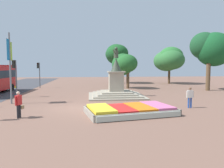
{
  "coord_description": "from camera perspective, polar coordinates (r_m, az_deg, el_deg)",
  "views": [
    {
      "loc": [
        0.79,
        -16.34,
        3.21
      ],
      "look_at": [
        2.65,
        2.09,
        1.63
      ],
      "focal_mm": 35.0,
      "sensor_mm": 36.0,
      "label": 1
    }
  ],
  "objects": [
    {
      "name": "traffic_light_mid_block",
      "position": [
        23.84,
        -24.03,
        2.91
      ],
      "size": [
        0.41,
        0.3,
        3.74
      ],
      "color": "#4C5156",
      "rests_on": "ground_plane"
    },
    {
      "name": "park_tree_far_right",
      "position": [
        30.51,
        3.28,
        5.22
      ],
      "size": [
        3.4,
        3.9,
        4.89
      ],
      "color": "brown",
      "rests_on": "ground_plane"
    },
    {
      "name": "pedestrian_with_handbag",
      "position": [
        14.47,
        -23.17,
        -4.61
      ],
      "size": [
        0.39,
        0.7,
        1.65
      ],
      "color": "black",
      "rests_on": "ground_plane"
    },
    {
      "name": "flower_planter",
      "position": [
        14.59,
        4.8,
        -6.86
      ],
      "size": [
        6.24,
        4.4,
        0.56
      ],
      "color": "#38281C",
      "rests_on": "ground_plane"
    },
    {
      "name": "park_tree_behind_statue",
      "position": [
        39.83,
        14.79,
        6.22
      ],
      "size": [
        5.02,
        5.87,
        6.47
      ],
      "color": "#4C3823",
      "rests_on": "ground_plane"
    },
    {
      "name": "ground_plane",
      "position": [
        16.67,
        -8.42,
        -6.28
      ],
      "size": [
        89.49,
        89.49,
        0.0
      ],
      "primitive_type": "plane",
      "color": "brown"
    },
    {
      "name": "pedestrian_crossing_plaza",
      "position": [
        17.52,
        19.7,
        -2.99
      ],
      "size": [
        0.57,
        0.24,
        1.57
      ],
      "color": "#264CA5",
      "rests_on": "ground_plane"
    },
    {
      "name": "statue_monument",
      "position": [
        22.51,
        1.06,
        -1.02
      ],
      "size": [
        5.6,
        5.6,
        5.08
      ],
      "color": "gray",
      "rests_on": "ground_plane"
    },
    {
      "name": "park_tree_far_left",
      "position": [
        31.52,
        24.58,
        8.31
      ],
      "size": [
        5.34,
        4.43,
        7.54
      ],
      "color": "brown",
      "rests_on": "ground_plane"
    },
    {
      "name": "park_tree_street_side",
      "position": [
        39.34,
        1.22,
        7.82
      ],
      "size": [
        4.05,
        5.21,
        7.07
      ],
      "color": "brown",
      "rests_on": "ground_plane"
    },
    {
      "name": "banner_pole",
      "position": [
        20.02,
        -25.09,
        4.54
      ],
      "size": [
        0.14,
        1.12,
        5.91
      ],
      "color": "slate",
      "rests_on": "ground_plane"
    },
    {
      "name": "traffic_light_far_corner",
      "position": [
        32.69,
        -18.59,
        3.42
      ],
      "size": [
        0.42,
        0.31,
        3.6
      ],
      "color": "#4C5156",
      "rests_on": "ground_plane"
    }
  ]
}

